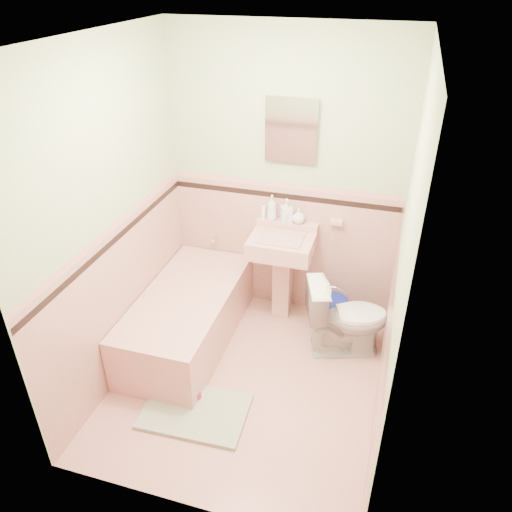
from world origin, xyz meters
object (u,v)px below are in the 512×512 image
(sink, at_px, (281,279))
(soap_bottle_mid, at_px, (287,211))
(bathtub, at_px, (188,319))
(bucket, at_px, (331,313))
(soap_bottle_left, at_px, (272,208))
(toilet, at_px, (347,317))
(soap_bottle_right, at_px, (299,216))
(medicine_cabinet, at_px, (291,130))
(shoe, at_px, (191,393))

(sink, relative_size, soap_bottle_mid, 4.06)
(bathtub, relative_size, bucket, 5.32)
(soap_bottle_mid, bearing_deg, sink, -86.76)
(sink, bearing_deg, soap_bottle_left, 128.10)
(toilet, bearing_deg, soap_bottle_right, 30.83)
(bathtub, relative_size, soap_bottle_left, 6.62)
(sink, height_order, soap_bottle_right, soap_bottle_right)
(soap_bottle_mid, height_order, soap_bottle_right, soap_bottle_mid)
(medicine_cabinet, xyz_separation_m, soap_bottle_mid, (-0.01, -0.03, -0.69))
(soap_bottle_left, distance_m, toilet, 1.12)
(sink, distance_m, soap_bottle_left, 0.64)
(bathtub, relative_size, soap_bottle_right, 10.70)
(soap_bottle_right, xyz_separation_m, shoe, (-0.50, -1.35, -0.91))
(sink, height_order, bucket, sink)
(toilet, bearing_deg, bathtub, 82.52)
(soap_bottle_left, relative_size, toilet, 0.33)
(sink, bearing_deg, soap_bottle_mid, 93.24)
(shoe, bearing_deg, medicine_cabinet, 96.01)
(bathtub, xyz_separation_m, bucket, (1.15, 0.54, -0.08))
(soap_bottle_right, xyz_separation_m, bucket, (0.37, -0.17, -0.83))
(medicine_cabinet, xyz_separation_m, shoe, (-0.40, -1.38, -1.64))
(bathtub, height_order, shoe, bathtub)
(toilet, height_order, bucket, toilet)
(bucket, bearing_deg, shoe, -126.38)
(toilet, xyz_separation_m, bucket, (-0.16, 0.28, -0.20))
(medicine_cabinet, bearing_deg, shoe, -106.09)
(medicine_cabinet, height_order, bucket, medicine_cabinet)
(soap_bottle_left, height_order, toilet, soap_bottle_left)
(sink, height_order, soap_bottle_left, soap_bottle_left)
(bucket, bearing_deg, soap_bottle_right, 154.75)
(soap_bottle_right, bearing_deg, bucket, -25.25)
(medicine_cabinet, bearing_deg, soap_bottle_right, -17.05)
(bathtub, bearing_deg, sink, 37.93)
(soap_bottle_left, xyz_separation_m, shoe, (-0.26, -1.35, -0.96))
(soap_bottle_right, distance_m, bucket, 0.93)
(sink, xyz_separation_m, bucket, (0.47, 0.01, -0.28))
(bathtub, distance_m, soap_bottle_left, 1.19)
(toilet, relative_size, shoe, 4.43)
(bathtub, bearing_deg, soap_bottle_mid, 46.67)
(soap_bottle_left, distance_m, bucket, 1.08)
(bucket, distance_m, shoe, 1.46)
(bathtub, relative_size, toilet, 2.21)
(sink, xyz_separation_m, soap_bottle_right, (0.10, 0.18, 0.55))
(soap_bottle_left, height_order, shoe, soap_bottle_left)
(soap_bottle_left, xyz_separation_m, soap_bottle_mid, (0.13, 0.00, -0.01))
(sink, xyz_separation_m, medicine_cabinet, (0.00, 0.21, 1.28))
(medicine_cabinet, height_order, toilet, medicine_cabinet)
(soap_bottle_mid, height_order, shoe, soap_bottle_mid)
(toilet, bearing_deg, medicine_cabinet, 33.79)
(bucket, bearing_deg, soap_bottle_mid, 159.95)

